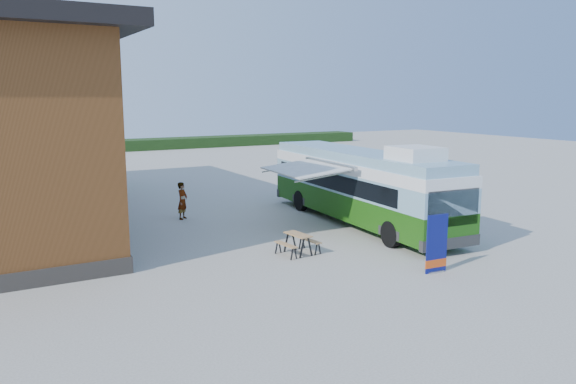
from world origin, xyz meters
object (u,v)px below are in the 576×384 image
banner (436,249)px  picnic_table (298,239)px  person_b (93,187)px  bus (360,184)px  slurry_tanker (67,167)px  person_a (182,201)px

banner → picnic_table: size_ratio=1.36×
picnic_table → person_b: bearing=105.6°
bus → picnic_table: bearing=-145.1°
slurry_tanker → bus: bearing=-64.8°
picnic_table → bus: bearing=25.2°
picnic_table → slurry_tanker: 18.74m
bus → picnic_table: 5.38m
person_b → slurry_tanker: size_ratio=0.36×
banner → picnic_table: bearing=128.6°
bus → person_a: bearing=148.6°
banner → slurry_tanker: slurry_tanker is taller
bus → slurry_tanker: 17.92m
person_a → bus: bearing=-77.9°
picnic_table → person_a: (-1.53, 6.99, 0.28)m
person_a → person_b: size_ratio=0.80×
banner → person_b: bearing=118.8°
picnic_table → person_a: size_ratio=0.82×
person_a → slurry_tanker: size_ratio=0.29×
bus → person_b: (-8.87, 8.54, -0.65)m
person_b → banner: bearing=70.9°
banner → bus: bearing=76.9°
picnic_table → person_a: bearing=96.7°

